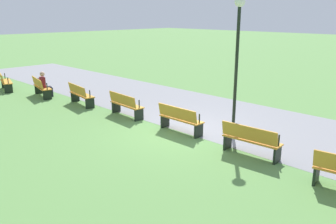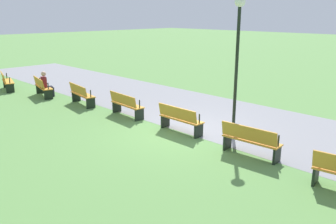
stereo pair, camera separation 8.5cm
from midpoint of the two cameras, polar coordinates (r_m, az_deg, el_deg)
name	(u,v)px [view 2 (the right image)]	position (r m, az deg, el deg)	size (l,w,h in m)	color
ground_plane	(181,132)	(11.50, 2.37, -3.26)	(120.00, 120.00, 0.00)	#5B8C47
path_paving	(226,117)	(13.32, 9.59, -0.78)	(36.22, 4.93, 0.01)	gray
bench_0	(7,81)	(19.43, -24.71, 4.62)	(1.68, 0.89, 0.89)	orange
bench_1	(42,87)	(17.28, -19.67, 3.91)	(1.67, 0.79, 0.89)	orange
bench_2	(81,94)	(15.18, -13.79, 2.84)	(1.66, 0.69, 0.89)	orange
bench_3	(126,104)	(13.17, -6.69, 1.25)	(1.64, 0.58, 0.89)	orange
bench_4	(180,119)	(11.31, 2.16, -1.10)	(1.61, 0.47, 0.89)	orange
bench_5	(250,140)	(9.69, 13.50, -4.47)	(1.64, 0.58, 0.89)	orange
person_seated	(46,83)	(17.10, -19.11, 4.43)	(0.40, 0.57, 1.20)	maroon
lamp_post	(238,42)	(10.85, 11.53, 11.13)	(0.32, 0.32, 4.24)	black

